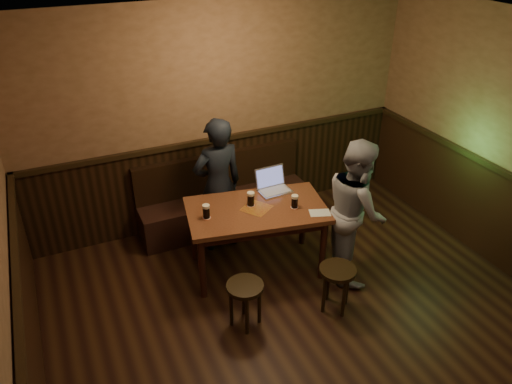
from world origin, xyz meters
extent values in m
cube|color=black|center=(0.00, 0.00, -0.01)|extent=(5.00, 6.00, 0.02)
cube|color=beige|center=(0.00, 0.00, 2.81)|extent=(5.00, 6.00, 0.02)
cube|color=#986B4D|center=(0.00, 3.01, 1.40)|extent=(5.00, 0.02, 2.80)
cube|color=#986B4D|center=(-2.51, 0.00, 1.40)|extent=(0.02, 6.00, 2.80)
cube|color=black|center=(0.00, 2.98, 0.55)|extent=(4.98, 0.04, 1.10)
cube|color=black|center=(0.00, 2.95, 1.13)|extent=(4.98, 0.06, 0.06)
cube|color=black|center=(-2.45, 0.00, 1.13)|extent=(0.06, 5.98, 0.06)
cube|color=black|center=(-0.10, 2.71, 0.23)|extent=(2.20, 0.50, 0.45)
cube|color=black|center=(-0.10, 2.91, 0.70)|extent=(2.20, 0.10, 0.50)
cube|color=#542D18|center=(-0.10, 1.73, 0.78)|extent=(1.64, 1.12, 0.05)
cube|color=black|center=(-0.10, 1.73, 0.70)|extent=(1.49, 0.97, 0.09)
cube|color=maroon|center=(-0.10, 1.73, 0.81)|extent=(0.39, 0.39, 0.00)
cylinder|color=black|center=(-0.81, 1.51, 0.38)|extent=(0.08, 0.08, 0.75)
cylinder|color=black|center=(-0.69, 2.19, 0.38)|extent=(0.08, 0.08, 0.75)
cylinder|color=black|center=(0.50, 1.27, 0.38)|extent=(0.08, 0.08, 0.75)
cylinder|color=black|center=(0.62, 1.94, 0.38)|extent=(0.08, 0.08, 0.75)
cylinder|color=black|center=(-0.57, 0.96, 0.47)|extent=(0.46, 0.46, 0.04)
cylinder|color=black|center=(-0.43, 0.92, 0.24)|extent=(0.04, 0.04, 0.47)
cylinder|color=black|center=(-0.53, 1.09, 0.24)|extent=(0.04, 0.04, 0.47)
cylinder|color=black|center=(-0.70, 1.00, 0.24)|extent=(0.04, 0.04, 0.47)
cylinder|color=black|center=(-0.61, 0.82, 0.24)|extent=(0.04, 0.04, 0.47)
cylinder|color=black|center=(0.37, 0.79, 0.48)|extent=(0.39, 0.39, 0.04)
cylinder|color=black|center=(0.51, 0.79, 0.24)|extent=(0.04, 0.04, 0.48)
cylinder|color=black|center=(0.37, 0.93, 0.24)|extent=(0.04, 0.04, 0.48)
cylinder|color=black|center=(0.23, 0.78, 0.24)|extent=(0.04, 0.04, 0.48)
cylinder|color=black|center=(0.37, 0.64, 0.24)|extent=(0.04, 0.04, 0.48)
cylinder|color=#942E12|center=(-0.65, 1.77, 0.81)|extent=(0.10, 0.10, 0.00)
cylinder|color=silver|center=(-0.65, 1.77, 0.81)|extent=(0.09, 0.09, 0.00)
cylinder|color=black|center=(-0.65, 1.77, 0.87)|extent=(0.07, 0.07, 0.12)
cylinder|color=beige|center=(-0.65, 1.77, 0.95)|extent=(0.08, 0.08, 0.03)
cylinder|color=#942E12|center=(-0.13, 1.81, 0.81)|extent=(0.11, 0.11, 0.00)
cylinder|color=silver|center=(-0.13, 1.81, 0.81)|extent=(0.09, 0.09, 0.00)
cylinder|color=black|center=(-0.13, 1.81, 0.88)|extent=(0.08, 0.08, 0.13)
cylinder|color=beige|center=(-0.13, 1.81, 0.96)|extent=(0.08, 0.08, 0.03)
cylinder|color=#942E12|center=(0.29, 1.57, 0.81)|extent=(0.10, 0.10, 0.00)
cylinder|color=silver|center=(0.29, 1.57, 0.81)|extent=(0.08, 0.08, 0.00)
cylinder|color=black|center=(0.29, 1.57, 0.87)|extent=(0.07, 0.07, 0.12)
cylinder|color=beige|center=(0.29, 1.57, 0.94)|extent=(0.08, 0.08, 0.03)
cube|color=silver|center=(0.24, 1.97, 0.82)|extent=(0.37, 0.27, 0.02)
cube|color=#B2B2B7|center=(0.24, 1.97, 0.83)|extent=(0.34, 0.21, 0.00)
cube|color=silver|center=(0.24, 2.10, 0.94)|extent=(0.36, 0.09, 0.24)
cube|color=#6169B4|center=(0.24, 2.08, 0.94)|extent=(0.33, 0.07, 0.20)
cube|color=silver|center=(0.48, 1.36, 0.81)|extent=(0.26, 0.22, 0.00)
imported|color=black|center=(-0.31, 2.33, 0.83)|extent=(0.63, 0.44, 1.67)
imported|color=#949499|center=(0.86, 1.25, 0.81)|extent=(0.85, 0.95, 1.62)
camera|label=1|loc=(-2.00, -2.46, 3.64)|focal=35.00mm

